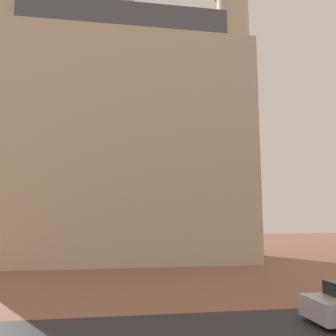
% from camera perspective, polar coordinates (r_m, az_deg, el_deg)
% --- Properties ---
extents(ground_plane, '(120.00, 120.00, 0.00)m').
position_cam_1_polar(ground_plane, '(13.07, -0.72, -24.84)').
color(ground_plane, '#93604C').
extents(landmark_building, '(22.38, 11.08, 39.63)m').
position_cam_1_polar(landmark_building, '(32.85, -8.08, 7.25)').
color(landmark_building, beige).
rests_on(landmark_building, ground_plane).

